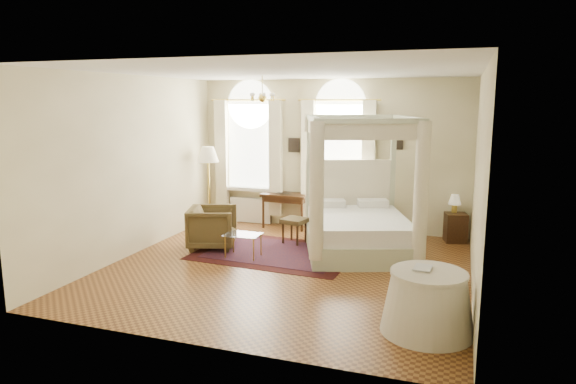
# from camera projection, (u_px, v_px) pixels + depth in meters

# --- Properties ---
(ground) EXTENTS (6.00, 6.00, 0.00)m
(ground) POSITION_uv_depth(u_px,v_px,m) (287.00, 268.00, 8.81)
(ground) COLOR brown
(ground) RESTS_ON ground
(room_walls) EXTENTS (6.00, 6.00, 6.00)m
(room_walls) POSITION_uv_depth(u_px,v_px,m) (286.00, 153.00, 8.46)
(room_walls) COLOR #FFF1C2
(room_walls) RESTS_ON ground
(window_left) EXTENTS (1.62, 0.27, 3.29)m
(window_left) POSITION_uv_depth(u_px,v_px,m) (250.00, 160.00, 11.83)
(window_left) COLOR white
(window_left) RESTS_ON room_walls
(window_right) EXTENTS (1.62, 0.27, 3.29)m
(window_right) POSITION_uv_depth(u_px,v_px,m) (338.00, 163.00, 11.16)
(window_right) COLOR white
(window_right) RESTS_ON room_walls
(chandelier) EXTENTS (0.51, 0.45, 0.50)m
(chandelier) POSITION_uv_depth(u_px,v_px,m) (262.00, 97.00, 9.70)
(chandelier) COLOR gold
(chandelier) RESTS_ON room_walls
(wall_pictures) EXTENTS (2.54, 0.03, 0.39)m
(wall_pictures) POSITION_uv_depth(u_px,v_px,m) (335.00, 144.00, 11.22)
(wall_pictures) COLOR black
(wall_pictures) RESTS_ON room_walls
(canopy_bed) EXTENTS (2.58, 2.85, 2.56)m
(canopy_bed) POSITION_uv_depth(u_px,v_px,m) (358.00, 223.00, 9.62)
(canopy_bed) COLOR #B6BD99
(canopy_bed) RESTS_ON ground
(nightstand) EXTENTS (0.50, 0.47, 0.59)m
(nightstand) POSITION_uv_depth(u_px,v_px,m) (455.00, 228.00, 10.41)
(nightstand) COLOR #3A2110
(nightstand) RESTS_ON ground
(nightstand_lamp) EXTENTS (0.25, 0.25, 0.37)m
(nightstand_lamp) POSITION_uv_depth(u_px,v_px,m) (455.00, 201.00, 10.40)
(nightstand_lamp) COLOR gold
(nightstand_lamp) RESTS_ON nightstand
(writing_desk) EXTENTS (1.06, 0.57, 0.78)m
(writing_desk) POSITION_uv_depth(u_px,v_px,m) (286.00, 198.00, 11.51)
(writing_desk) COLOR #3A2110
(writing_desk) RESTS_ON ground
(laptop) EXTENTS (0.35, 0.24, 0.03)m
(laptop) POSITION_uv_depth(u_px,v_px,m) (284.00, 193.00, 11.44)
(laptop) COLOR black
(laptop) RESTS_ON writing_desk
(stool) EXTENTS (0.53, 0.53, 0.51)m
(stool) POSITION_uv_depth(u_px,v_px,m) (294.00, 223.00, 10.29)
(stool) COLOR #47391E
(stool) RESTS_ON ground
(armchair) EXTENTS (1.13, 1.11, 0.81)m
(armchair) POSITION_uv_depth(u_px,v_px,m) (212.00, 227.00, 9.97)
(armchair) COLOR #493B1F
(armchair) RESTS_ON ground
(coffee_table) EXTENTS (0.65, 0.46, 0.44)m
(coffee_table) POSITION_uv_depth(u_px,v_px,m) (243.00, 236.00, 9.36)
(coffee_table) COLOR silver
(coffee_table) RESTS_ON ground
(floor_lamp) EXTENTS (0.47, 0.47, 1.83)m
(floor_lamp) POSITION_uv_depth(u_px,v_px,m) (208.00, 158.00, 11.43)
(floor_lamp) COLOR gold
(floor_lamp) RESTS_ON ground
(oriental_rug) EXTENTS (3.02, 2.25, 0.01)m
(oriental_rug) POSITION_uv_depth(u_px,v_px,m) (276.00, 252.00, 9.70)
(oriental_rug) COLOR #42100F
(oriental_rug) RESTS_ON ground
(side_table) EXTENTS (1.14, 1.14, 0.78)m
(side_table) POSITION_uv_depth(u_px,v_px,m) (428.00, 302.00, 6.33)
(side_table) COLOR beige
(side_table) RESTS_ON ground
(book) EXTENTS (0.24, 0.31, 0.03)m
(book) POSITION_uv_depth(u_px,v_px,m) (414.00, 267.00, 6.40)
(book) COLOR black
(book) RESTS_ON side_table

